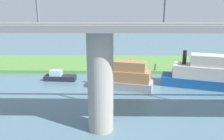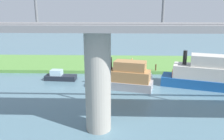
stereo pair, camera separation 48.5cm
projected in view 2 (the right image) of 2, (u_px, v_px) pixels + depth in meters
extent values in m
plane|color=slate|center=(108.00, 74.00, 35.33)|extent=(160.00, 160.00, 0.00)
cube|color=#5B9342|center=(110.00, 63.00, 41.05)|extent=(80.00, 12.00, 0.50)
cylinder|color=#9E998E|center=(98.00, 82.00, 18.20)|extent=(2.07, 2.07, 8.24)
cube|color=slate|center=(97.00, 27.00, 17.05)|extent=(73.11, 4.00, 0.50)
cylinder|color=slate|center=(163.00, 6.00, 18.41)|extent=(0.24, 0.24, 2.60)
cylinder|color=slate|center=(36.00, 6.00, 18.74)|extent=(0.24, 0.24, 2.60)
cylinder|color=#2D334C|center=(132.00, 65.00, 38.01)|extent=(0.29, 0.29, 0.55)
cylinder|color=gold|center=(132.00, 61.00, 37.86)|extent=(0.41, 0.41, 0.60)
sphere|color=tan|center=(132.00, 59.00, 37.75)|extent=(0.24, 0.24, 0.24)
cylinder|color=brown|center=(156.00, 67.00, 35.32)|extent=(0.20, 0.20, 0.98)
cube|color=#195199|center=(198.00, 82.00, 29.54)|extent=(9.55, 5.58, 1.21)
cube|color=beige|center=(203.00, 72.00, 29.01)|extent=(7.73, 4.75, 1.61)
cube|color=beige|center=(210.00, 61.00, 28.39)|extent=(5.01, 3.54, 1.41)
cylinder|color=black|center=(185.00, 57.00, 29.30)|extent=(0.50, 0.50, 1.81)
cube|color=#D84C2D|center=(179.00, 72.00, 30.03)|extent=(2.08, 2.21, 0.91)
cube|color=#1E232D|center=(61.00, 78.00, 32.35)|extent=(4.46, 1.82, 0.68)
cube|color=silver|center=(57.00, 72.00, 32.21)|extent=(1.65, 1.34, 0.78)
cube|color=#99999E|center=(134.00, 76.00, 32.84)|extent=(5.01, 1.80, 0.78)
cube|color=silver|center=(130.00, 71.00, 32.64)|extent=(1.81, 1.43, 0.89)
cube|color=#99999E|center=(122.00, 84.00, 29.03)|extent=(8.04, 4.33, 1.02)
cube|color=#B27F4C|center=(125.00, 75.00, 28.61)|extent=(6.49, 3.71, 1.36)
cube|color=#B27F4C|center=(130.00, 66.00, 28.12)|extent=(4.18, 2.81, 1.19)
cylinder|color=black|center=(110.00, 63.00, 28.75)|extent=(0.43, 0.43, 1.53)
cube|color=#D84C2D|center=(107.00, 76.00, 29.34)|extent=(1.69, 1.81, 0.77)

